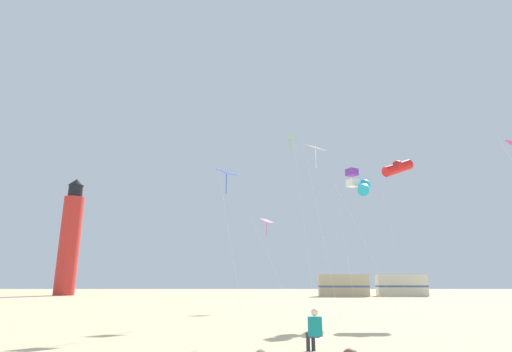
% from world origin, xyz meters
% --- Properties ---
extents(kite_flyer_standing, '(0.43, 0.56, 1.16)m').
position_xyz_m(kite_flyer_standing, '(0.84, 4.06, 0.61)').
color(kite_flyer_standing, '#147F84').
rests_on(kite_flyer_standing, ground).
extents(kite_diamond_white, '(1.54, 1.39, 9.46)m').
position_xyz_m(kite_diamond_white, '(2.50, 13.69, 8.87)').
color(kite_diamond_white, silver).
rests_on(kite_diamond_white, ground).
extents(kite_diamond_rainbow, '(2.93, 2.35, 6.75)m').
position_xyz_m(kite_diamond_rainbow, '(-0.10, 23.69, 6.31)').
color(kite_diamond_rainbow, silver).
rests_on(kite_diamond_rainbow, ground).
extents(kite_tube_cyan, '(2.97, 3.28, 8.35)m').
position_xyz_m(kite_tube_cyan, '(5.93, 16.84, 7.65)').
color(kite_tube_cyan, silver).
rests_on(kite_tube_cyan, ground).
extents(kite_diamond_lime, '(2.09, 2.09, 13.45)m').
position_xyz_m(kite_diamond_lime, '(1.91, 22.78, 12.55)').
color(kite_diamond_lime, silver).
rests_on(kite_diamond_lime, ground).
extents(kite_box_violet, '(1.43, 1.48, 8.78)m').
position_xyz_m(kite_box_violet, '(5.16, 16.62, 8.19)').
color(kite_box_violet, silver).
rests_on(kite_box_violet, ground).
extents(kite_tube_scarlet, '(2.64, 2.21, 10.24)m').
position_xyz_m(kite_tube_scarlet, '(8.91, 18.97, 9.53)').
color(kite_tube_scarlet, silver).
rests_on(kite_tube_scarlet, ground).
extents(kite_diamond_blue, '(1.62, 1.62, 7.92)m').
position_xyz_m(kite_diamond_blue, '(-2.48, 13.37, 7.43)').
color(kite_diamond_blue, silver).
rests_on(kite_diamond_blue, ground).
extents(lighthouse_distant, '(2.80, 2.80, 16.80)m').
position_xyz_m(lighthouse_distant, '(-28.15, 50.49, 7.84)').
color(lighthouse_distant, red).
rests_on(lighthouse_distant, ground).
extents(rv_van_tan, '(6.57, 2.71, 2.80)m').
position_xyz_m(rv_van_tan, '(10.33, 47.04, 1.39)').
color(rv_van_tan, '#C6B28C').
rests_on(rv_van_tan, ground).
extents(rv_van_cream, '(6.59, 2.80, 2.80)m').
position_xyz_m(rv_van_cream, '(18.46, 48.50, 1.39)').
color(rv_van_cream, beige).
rests_on(rv_van_cream, ground).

